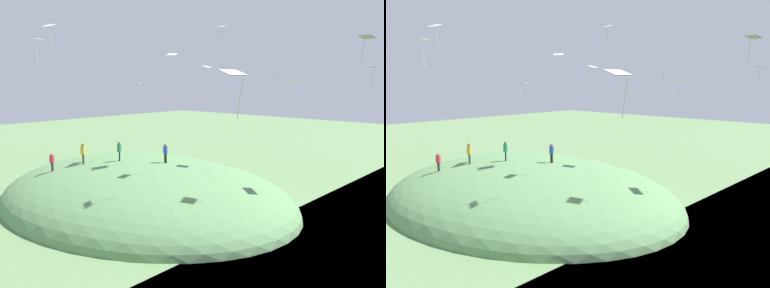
# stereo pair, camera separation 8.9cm
# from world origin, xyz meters

# --- Properties ---
(ground_plane) EXTENTS (160.00, 160.00, 0.00)m
(ground_plane) POSITION_xyz_m (0.00, 0.00, 0.00)
(ground_plane) COLOR #658B56
(grass_hill) EXTENTS (28.87, 22.26, 7.29)m
(grass_hill) POSITION_xyz_m (8.57, 0.18, 0.00)
(grass_hill) COLOR #608F58
(grass_hill) RESTS_ON ground_plane
(dirt_path) EXTENTS (10.83, 1.52, 0.04)m
(dirt_path) POSITION_xyz_m (24.32, -6.16, 0.02)
(dirt_path) COLOR olive
(dirt_path) RESTS_ON ground_plane
(person_walking_path) EXTENTS (0.52, 0.52, 1.68)m
(person_walking_path) POSITION_xyz_m (9.82, 1.62, 4.67)
(person_walking_path) COLOR black
(person_walking_path) RESTS_ON grass_hill
(person_watching_kites) EXTENTS (0.51, 0.51, 1.81)m
(person_watching_kites) POSITION_xyz_m (12.09, 3.78, 4.48)
(person_watching_kites) COLOR #363523
(person_watching_kites) RESTS_ON grass_hill
(person_near_shore) EXTENTS (0.43, 0.43, 1.56)m
(person_near_shore) POSITION_xyz_m (13.47, 5.96, 3.83)
(person_near_shore) COLOR #372D2C
(person_near_shore) RESTS_ON grass_hill
(person_with_child) EXTENTS (0.52, 0.52, 1.66)m
(person_with_child) POSITION_xyz_m (6.30, -0.52, 4.64)
(person_with_child) COLOR black
(person_with_child) RESTS_ON grass_hill
(kite_1) EXTENTS (0.70, 0.89, 1.85)m
(kite_1) POSITION_xyz_m (2.04, -0.80, 11.41)
(kite_1) COLOR white
(kite_2) EXTENTS (1.30, 0.99, 2.01)m
(kite_2) POSITION_xyz_m (14.13, 5.24, 14.95)
(kite_2) COLOR white
(kite_3) EXTENTS (0.94, 1.17, 1.51)m
(kite_3) POSITION_xyz_m (0.90, -12.16, 10.43)
(kite_3) COLOR white
(kite_4) EXTENTS (1.35, 1.43, 1.90)m
(kite_4) POSITION_xyz_m (9.80, -0.32, 10.19)
(kite_4) COLOR white
(kite_5) EXTENTS (1.32, 1.17, 1.84)m
(kite_5) POSITION_xyz_m (14.18, -9.25, 13.25)
(kite_5) COLOR white
(kite_6) EXTENTS (0.87, 1.06, 1.58)m
(kite_6) POSITION_xyz_m (-5.74, -14.25, 11.55)
(kite_6) COLOR white
(kite_7) EXTENTS (1.35, 1.13, 2.00)m
(kite_7) POSITION_xyz_m (-7.09, -8.18, 13.59)
(kite_7) COLOR white
(kite_9) EXTENTS (0.80, 0.64, 1.88)m
(kite_9) POSITION_xyz_m (-0.85, 1.06, 13.91)
(kite_9) COLOR white
(kite_11) EXTENTS (1.25, 1.14, 1.89)m
(kite_11) POSITION_xyz_m (1.76, -4.57, 9.43)
(kite_11) COLOR white
(kite_12) EXTENTS (1.16, 1.39, 1.81)m
(kite_12) POSITION_xyz_m (3.32, -13.75, 11.56)
(kite_12) COLOR silver
(kite_13) EXTENTS (0.77, 1.05, 1.93)m
(kite_13) POSITION_xyz_m (-8.59, 10.08, 10.76)
(kite_13) COLOR white
(kite_14) EXTENTS (1.36, 1.44, 2.17)m
(kite_14) POSITION_xyz_m (11.07, 8.15, 13.49)
(kite_14) COLOR white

